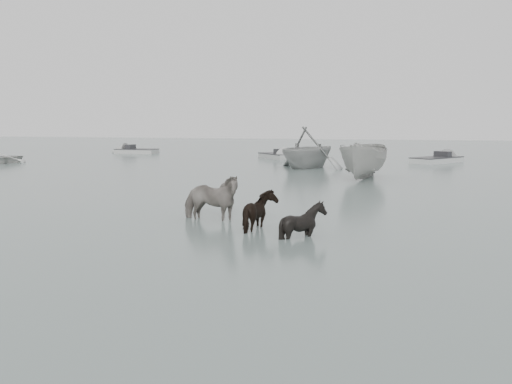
% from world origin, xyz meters
% --- Properties ---
extents(ground, '(140.00, 140.00, 0.00)m').
position_xyz_m(ground, '(0.00, 0.00, 0.00)').
color(ground, '#556663').
rests_on(ground, ground).
extents(pony_pinto, '(2.05, 1.18, 1.64)m').
position_xyz_m(pony_pinto, '(0.35, 2.62, 0.82)').
color(pony_pinto, black).
rests_on(pony_pinto, ground).
extents(pony_dark, '(1.41, 1.53, 1.28)m').
position_xyz_m(pony_dark, '(2.08, 1.67, 0.64)').
color(pony_dark, black).
rests_on(pony_dark, ground).
extents(pony_black, '(1.19, 1.07, 1.28)m').
position_xyz_m(pony_black, '(3.33, 0.95, 0.64)').
color(pony_black, black).
rests_on(pony_black, ground).
extents(rowboat_trail, '(6.14, 6.42, 2.63)m').
position_xyz_m(rowboat_trail, '(0.65, 21.06, 1.31)').
color(rowboat_trail, '#999C99').
rests_on(rowboat_trail, ground).
extents(boat_small, '(2.82, 5.39, 1.98)m').
position_xyz_m(boat_small, '(4.26, 15.41, 0.99)').
color(boat_small, '#A5A5A0').
rests_on(boat_small, ground).
extents(skiff_port, '(4.74, 5.43, 0.75)m').
position_xyz_m(skiff_port, '(8.60, 27.26, 0.38)').
color(skiff_port, '#B1B3B0').
rests_on(skiff_port, ground).
extents(skiff_outer, '(4.92, 1.76, 0.75)m').
position_xyz_m(skiff_outer, '(-15.77, 32.36, 0.38)').
color(skiff_outer, '#A4A5A0').
rests_on(skiff_outer, ground).
extents(skiff_mid, '(4.19, 4.45, 0.75)m').
position_xyz_m(skiff_mid, '(-2.71, 28.87, 0.38)').
color(skiff_mid, '#979997').
rests_on(skiff_mid, ground).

